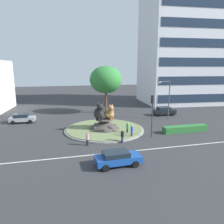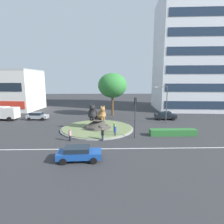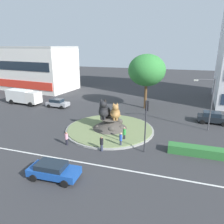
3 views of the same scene
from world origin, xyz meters
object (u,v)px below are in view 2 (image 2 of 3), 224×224
Objects in this scene: broadleaf_tree_behind_island at (112,86)px; delivery_box_truck at (0,113)px; office_tower at (195,55)px; pedestrian_blue_shirt at (115,131)px; cat_statue_tabby at (102,114)px; pedestrian_green_shirt at (114,128)px; parked_car_right at (79,153)px; hatchback_near_shophouse at (37,116)px; traffic_light_mast at (135,110)px; sedan_on_far_lane at (165,115)px; shophouse_block at (0,90)px; cat_statue_black at (92,113)px; pedestrian_pink_shirt at (70,135)px; pedestrian_black_shirt at (103,135)px; streetlight_arm at (165,101)px.

delivery_box_truck is at bearing -169.47° from broadleaf_tree_behind_island.
office_tower is 16.41× the size of pedestrian_blue_shirt.
cat_statue_tabby is 34.31m from office_tower.
pedestrian_green_shirt is 0.39× the size of parked_car_right.
hatchback_near_shophouse is at bearing -155.98° from office_tower.
cat_statue_tabby reaches higher than pedestrian_green_shirt.
pedestrian_blue_shirt is at bearing 95.16° from traffic_light_mast.
office_tower is at bearing -28.91° from traffic_light_mast.
pedestrian_blue_shirt is at bearing -127.08° from office_tower.
cat_statue_tabby is 14.55m from sedan_on_far_lane.
traffic_light_mast is 3.97m from pedestrian_blue_shirt.
office_tower reaches higher than traffic_light_mast.
traffic_light_mast reaches higher than hatchback_near_shophouse.
pedestrian_blue_shirt reaches higher than hatchback_near_shophouse.
shophouse_block reaches higher than parked_car_right.
cat_statue_black is at bearing -15.44° from delivery_box_truck.
pedestrian_green_shirt is at bearing -175.27° from pedestrian_blue_shirt.
office_tower is at bearing 124.87° from cat_statue_black.
pedestrian_pink_shirt is (-4.05, -5.69, -1.69)m from cat_statue_tabby.
pedestrian_green_shirt is at bearing 64.05° from traffic_light_mast.
sedan_on_far_lane is (12.39, 12.89, -0.01)m from pedestrian_black_shirt.
pedestrian_black_shirt is 4.30m from pedestrian_pink_shirt.
broadleaf_tree_behind_island is at bearing 17.99° from traffic_light_mast.
delivery_box_truck is at bearing -158.99° from office_tower.
cat_statue_tabby is 0.62× the size of hatchback_near_shophouse.
shophouse_block is at bearing 126.26° from parked_car_right.
broadleaf_tree_behind_island is at bearing -10.96° from shophouse_block.
streetlight_arm is (-13.03, -17.06, -10.41)m from office_tower.
cat_statue_tabby reaches higher than pedestrian_pink_shirt.
pedestrian_blue_shirt is 25.61m from delivery_box_truck.
streetlight_arm is (12.96, 3.76, 1.41)m from cat_statue_black.
delivery_box_truck is (-18.69, 19.18, 0.76)m from parked_car_right.
sedan_on_far_lane is at bearing 49.69° from parked_car_right.
shophouse_block is 5.17× the size of hatchback_near_shophouse.
hatchback_near_shophouse is at bearing -178.94° from sedan_on_far_lane.
cat_statue_tabby is at bearing -30.63° from shophouse_block.
delivery_box_truck is (7.45, -13.64, -3.79)m from shophouse_block.
delivery_box_truck is at bearing -178.72° from sedan_on_far_lane.
broadleaf_tree_behind_island reaches higher than pedestrian_black_shirt.
sedan_on_far_lane is (14.15, 7.00, -1.80)m from cat_statue_black.
cat_statue_tabby is at bearing 54.22° from traffic_light_mast.
cat_statue_black reaches higher than sedan_on_far_lane.
office_tower is 22.73m from sedan_on_far_lane.
office_tower is 3.94× the size of delivery_box_truck.
shophouse_block is 39.44m from pedestrian_black_shirt.
cat_statue_black is 14.09m from hatchback_near_shophouse.
shophouse_block is 38.63m from pedestrian_green_shirt.
pedestrian_pink_shirt is 0.37× the size of sedan_on_far_lane.
pedestrian_black_shirt is at bearing 58.58° from pedestrian_pink_shirt.
cat_statue_tabby reaches higher than hatchback_near_shophouse.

